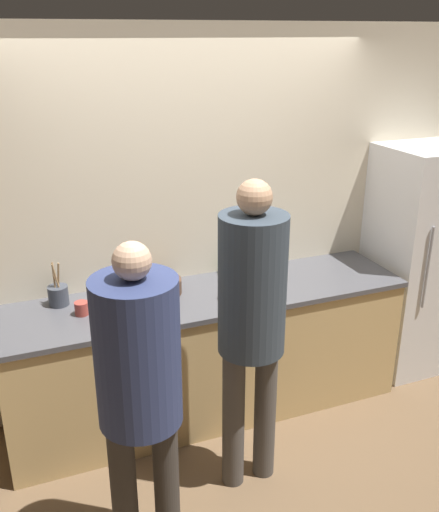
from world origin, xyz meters
TOP-DOWN VIEW (x-y plane):
  - ground_plane at (0.00, 0.00)m, footprint 14.00×14.00m
  - wall_back at (0.00, 0.74)m, footprint 5.20×0.06m
  - counter at (0.00, 0.39)m, footprint 2.73×0.72m
  - refrigerator at (1.77, 0.40)m, footprint 0.70×0.65m
  - person_left at (-0.71, -0.63)m, footprint 0.40×0.40m
  - person_center at (-0.01, -0.34)m, footprint 0.37×0.37m
  - fruit_bowl at (-0.30, 0.51)m, footprint 0.32×0.32m
  - utensil_crock at (-0.93, 0.57)m, footprint 0.13×0.13m
  - bottle_green at (0.25, 0.65)m, footprint 0.07×0.07m
  - bottle_amber at (0.12, 0.23)m, footprint 0.07×0.07m
  - cup_red at (-0.82, 0.38)m, footprint 0.08×0.08m

SIDE VIEW (x-z plane):
  - ground_plane at x=0.00m, z-range 0.00..0.00m
  - counter at x=0.00m, z-range 0.00..0.91m
  - refrigerator at x=1.77m, z-range 0.00..1.77m
  - cup_red at x=-0.82m, z-range 0.91..1.00m
  - fruit_bowl at x=-0.30m, z-range 0.89..1.03m
  - bottle_green at x=0.25m, z-range 0.90..1.05m
  - utensil_crock at x=-0.93m, z-range 0.84..1.12m
  - bottle_amber at x=0.12m, z-range 0.89..1.11m
  - person_left at x=-0.71m, z-range 0.19..1.91m
  - person_center at x=-0.01m, z-range 0.20..2.05m
  - wall_back at x=0.00m, z-range 0.00..2.60m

